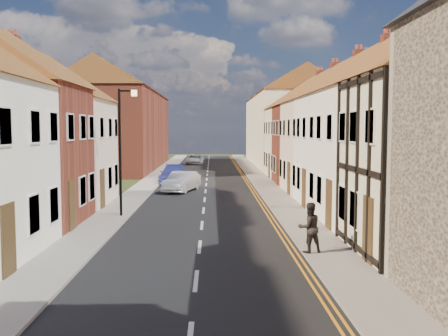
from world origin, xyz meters
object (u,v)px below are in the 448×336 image
object	(u,v)px
lamppost	(122,144)
pedestrian_right	(309,227)
car_mid	(182,182)
car_far	(173,174)
car_distant	(195,159)

from	to	relation	value
lamppost	pedestrian_right	bearing A→B (deg)	-44.14
car_mid	car_far	distance (m)	5.55
car_far	car_distant	bearing A→B (deg)	88.18
lamppost	car_mid	xyz separation A→B (m)	(2.21, 9.89, -2.86)
car_mid	pedestrian_right	distance (m)	17.99
lamppost	pedestrian_right	xyz separation A→B (m)	(7.51, -7.29, -2.57)
car_mid	car_distant	distance (m)	25.92
pedestrian_right	car_far	bearing A→B (deg)	-90.43
car_distant	pedestrian_right	bearing A→B (deg)	-80.77
car_mid	pedestrian_right	xyz separation A→B (m)	(5.30, -17.19, 0.28)
car_mid	pedestrian_right	world-z (taller)	pedestrian_right
car_far	pedestrian_right	distance (m)	23.51
car_mid	lamppost	bearing A→B (deg)	-86.35
car_distant	car_mid	bearing A→B (deg)	-87.79
lamppost	car_far	size ratio (longest dim) A/B	1.27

